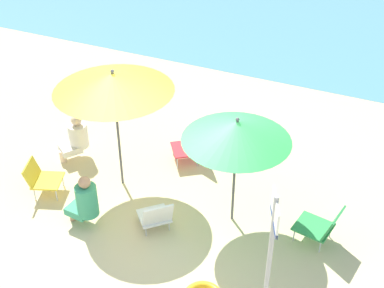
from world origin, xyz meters
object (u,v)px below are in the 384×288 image
(beach_chair_c, at_px, (156,216))
(person_a, at_px, (76,137))
(beach_chair_d, at_px, (191,144))
(umbrella_yellow, at_px, (113,82))
(warning_sign, at_px, (271,243))
(umbrella_green, at_px, (237,131))
(person_b, at_px, (85,201))
(beach_chair_a, at_px, (41,177))
(beach_chair_b, at_px, (322,225))

(beach_chair_c, bearing_deg, person_a, 18.75)
(beach_chair_d, bearing_deg, umbrella_yellow, 18.08)
(beach_chair_d, relative_size, warning_sign, 0.37)
(umbrella_green, distance_m, person_b, 2.55)
(beach_chair_a, bearing_deg, person_a, 72.65)
(beach_chair_a, xyz_separation_m, beach_chair_d, (1.86, 1.89, 0.03))
(umbrella_yellow, bearing_deg, umbrella_green, -1.90)
(umbrella_green, xyz_separation_m, warning_sign, (1.03, -1.59, -0.33))
(beach_chair_a, bearing_deg, beach_chair_d, 24.48)
(beach_chair_a, height_order, person_a, person_a)
(beach_chair_d, bearing_deg, person_a, -14.25)
(beach_chair_d, distance_m, warning_sign, 3.72)
(beach_chair_c, height_order, person_b, person_b)
(beach_chair_a, distance_m, person_b, 1.20)
(umbrella_green, bearing_deg, beach_chair_a, -167.10)
(beach_chair_a, distance_m, warning_sign, 4.36)
(person_a, bearing_deg, umbrella_yellow, 108.52)
(umbrella_yellow, relative_size, person_b, 2.26)
(umbrella_yellow, distance_m, beach_chair_d, 2.10)
(beach_chair_d, bearing_deg, beach_chair_a, 9.05)
(umbrella_yellow, xyz_separation_m, person_b, (0.06, -1.15, -1.47))
(beach_chair_a, distance_m, beach_chair_d, 2.66)
(beach_chair_d, bearing_deg, umbrella_green, 100.49)
(person_a, bearing_deg, person_b, 73.69)
(umbrella_green, distance_m, person_a, 3.44)
(beach_chair_b, bearing_deg, beach_chair_c, 28.73)
(beach_chair_b, relative_size, person_b, 0.72)
(umbrella_green, height_order, warning_sign, warning_sign)
(beach_chair_b, relative_size, person_a, 0.78)
(person_a, distance_m, person_b, 1.90)
(umbrella_green, relative_size, person_b, 1.96)
(beach_chair_b, height_order, person_b, person_b)
(umbrella_green, relative_size, beach_chair_b, 2.72)
(person_a, height_order, warning_sign, warning_sign)
(warning_sign, bearing_deg, beach_chair_a, 144.75)
(umbrella_yellow, relative_size, beach_chair_d, 2.88)
(beach_chair_b, height_order, beach_chair_c, beach_chair_b)
(beach_chair_d, xyz_separation_m, person_a, (-1.93, -0.79, 0.08))
(beach_chair_b, distance_m, person_b, 3.55)
(beach_chair_d, xyz_separation_m, person_b, (-0.73, -2.26, 0.13))
(umbrella_yellow, relative_size, beach_chair_c, 3.05)
(beach_chair_d, height_order, person_b, person_b)
(beach_chair_a, bearing_deg, beach_chair_b, -11.18)
(umbrella_yellow, bearing_deg, warning_sign, -28.21)
(beach_chair_a, height_order, warning_sign, warning_sign)
(person_b, distance_m, warning_sign, 3.18)
(person_a, bearing_deg, beach_chair_b, 120.16)
(person_b, xyz_separation_m, warning_sign, (3.02, -0.51, 0.84))
(umbrella_green, bearing_deg, umbrella_yellow, 178.10)
(beach_chair_b, xyz_separation_m, beach_chair_d, (-2.63, 1.12, 0.01))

